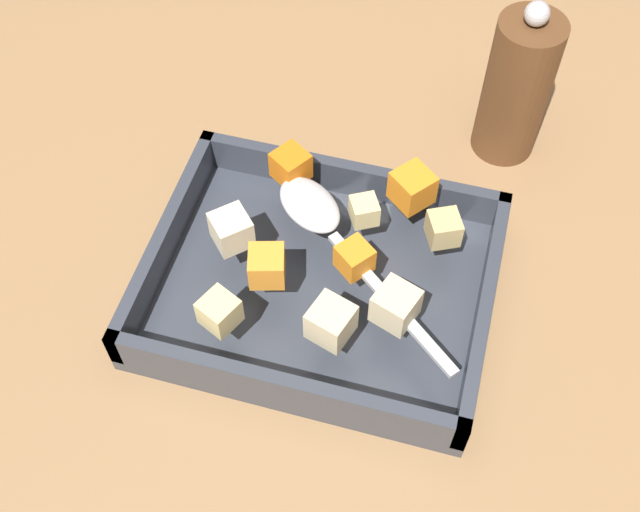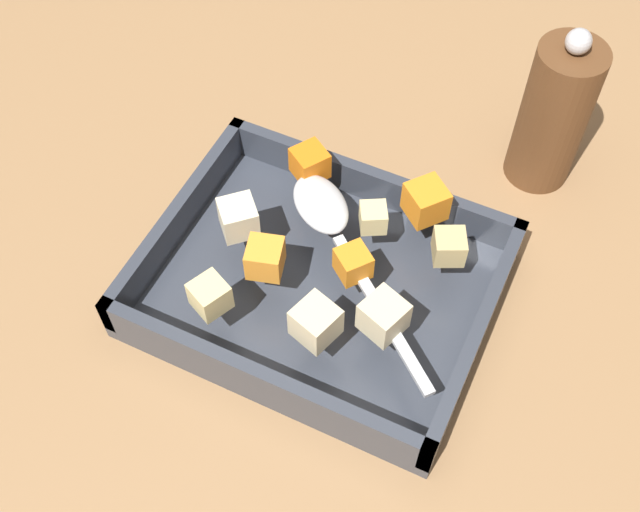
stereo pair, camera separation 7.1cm
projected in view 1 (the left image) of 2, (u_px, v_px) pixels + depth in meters
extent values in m
plane|color=#936D47|center=(325.00, 308.00, 0.75)|extent=(4.00, 4.00, 0.00)
cube|color=#333842|center=(320.00, 290.00, 0.76)|extent=(0.32, 0.25, 0.01)
cube|color=#333842|center=(283.00, 389.00, 0.67)|extent=(0.32, 0.01, 0.04)
cube|color=#333842|center=(351.00, 178.00, 0.80)|extent=(0.32, 0.01, 0.04)
cube|color=#333842|center=(166.00, 239.00, 0.76)|extent=(0.01, 0.25, 0.04)
cube|color=#333842|center=(483.00, 312.00, 0.71)|extent=(0.01, 0.25, 0.04)
cube|color=orange|center=(354.00, 258.00, 0.70)|extent=(0.04, 0.04, 0.03)
cube|color=orange|center=(267.00, 266.00, 0.70)|extent=(0.04, 0.04, 0.03)
cube|color=orange|center=(291.00, 166.00, 0.76)|extent=(0.04, 0.04, 0.03)
cube|color=orange|center=(412.00, 188.00, 0.75)|extent=(0.05, 0.05, 0.03)
cube|color=beige|center=(331.00, 322.00, 0.66)|extent=(0.04, 0.04, 0.03)
cube|color=tan|center=(444.00, 228.00, 0.72)|extent=(0.04, 0.04, 0.03)
cube|color=#E0CC89|center=(364.00, 211.00, 0.74)|extent=(0.03, 0.03, 0.02)
cube|color=beige|center=(396.00, 306.00, 0.67)|extent=(0.04, 0.04, 0.03)
cube|color=#E0CC89|center=(219.00, 312.00, 0.67)|extent=(0.04, 0.04, 0.03)
cube|color=beige|center=(231.00, 230.00, 0.72)|extent=(0.05, 0.05, 0.03)
ellipsoid|color=silver|center=(310.00, 205.00, 0.74)|extent=(0.09, 0.08, 0.02)
cube|color=silver|center=(390.00, 301.00, 0.69)|extent=(0.14, 0.12, 0.01)
cylinder|color=brown|center=(516.00, 89.00, 0.81)|extent=(0.07, 0.07, 0.16)
sphere|color=#B7B7BC|center=(537.00, 14.00, 0.73)|extent=(0.02, 0.02, 0.02)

